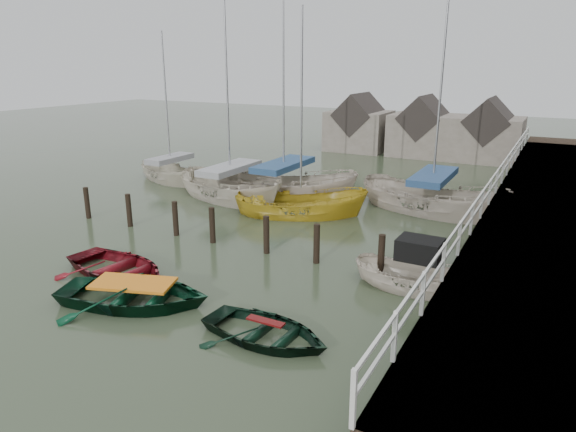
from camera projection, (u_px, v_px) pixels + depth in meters
The scene contains 13 objects.
ground at pixel (188, 276), 16.69m from camera, with size 120.00×120.00×0.00m, color #2C3924.
pier at pixel (532, 216), 20.62m from camera, with size 3.04×32.00×2.70m.
mooring_pilings at pixel (214, 230), 19.58m from camera, with size 13.72×0.22×1.80m.
far_sheds at pixel (421, 130), 37.69m from camera, with size 14.00×4.08×4.39m.
rowboat_red at pixel (119, 276), 16.70m from camera, with size 2.93×4.10×0.85m, color maroon.
rowboat_green at pixel (135, 304), 14.73m from camera, with size 3.14×4.39×0.91m, color black.
rowboat_dkgreen at pixel (266, 339), 12.87m from camera, with size 2.46×3.44×0.71m, color black.
motorboat at pixel (415, 286), 15.64m from camera, with size 3.94×1.56×2.34m.
sailboat_a at pixel (231, 198), 25.92m from camera, with size 7.44×4.44×11.81m.
sailboat_b at pixel (284, 197), 26.15m from camera, with size 7.98×4.21×12.23m.
sailboat_c at pixel (301, 215), 23.31m from camera, with size 6.41×4.47×10.04m.
sailboat_d at pixel (431, 210), 23.82m from camera, with size 7.76×4.47×12.72m.
sailboat_e at pixel (171, 180), 29.95m from camera, with size 5.95×4.07×9.36m.
Camera 1 is at (10.17, -12.03, 6.69)m, focal length 32.00 mm.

